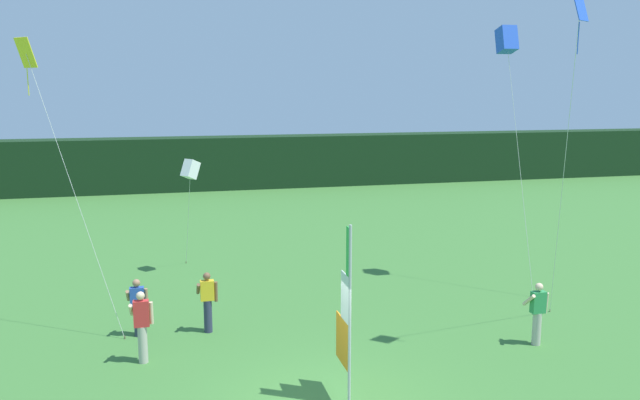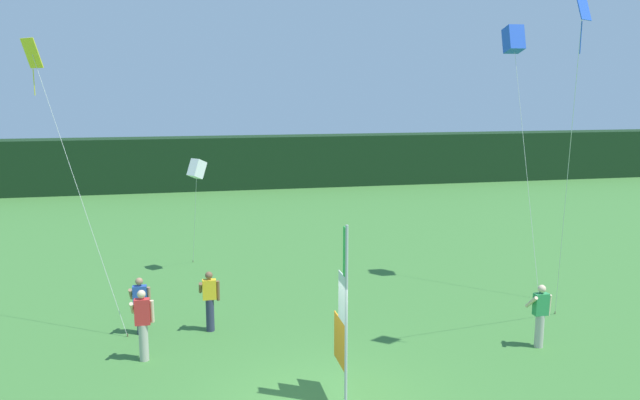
# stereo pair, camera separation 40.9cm
# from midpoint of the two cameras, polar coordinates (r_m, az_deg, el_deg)

# --- Properties ---
(distant_treeline) EXTENTS (80.00, 2.40, 3.37)m
(distant_treeline) POSITION_cam_midpoint_polar(r_m,az_deg,el_deg) (42.09, -8.29, 3.33)
(distant_treeline) COLOR black
(distant_treeline) RESTS_ON ground
(banner_flag) EXTENTS (0.06, 1.03, 3.81)m
(banner_flag) POSITION_cam_midpoint_polar(r_m,az_deg,el_deg) (13.32, 2.93, -10.36)
(banner_flag) COLOR #B7B7BC
(banner_flag) RESTS_ON ground
(person_near_banner) EXTENTS (0.55, 0.48, 1.55)m
(person_near_banner) POSITION_cam_midpoint_polar(r_m,az_deg,el_deg) (17.64, -15.14, -8.99)
(person_near_banner) COLOR #2D334C
(person_near_banner) RESTS_ON ground
(person_mid_field) EXTENTS (0.55, 0.48, 1.76)m
(person_mid_field) POSITION_cam_midpoint_polar(r_m,az_deg,el_deg) (15.94, -14.86, -10.59)
(person_mid_field) COLOR #B7B2A3
(person_mid_field) RESTS_ON ground
(person_far_left) EXTENTS (0.55, 0.48, 1.63)m
(person_far_left) POSITION_cam_midpoint_polar(r_m,az_deg,el_deg) (17.19, 19.76, -9.59)
(person_far_left) COLOR #B7B2A3
(person_far_left) RESTS_ON ground
(person_far_right) EXTENTS (0.55, 0.48, 1.65)m
(person_far_right) POSITION_cam_midpoint_polar(r_m,az_deg,el_deg) (17.46, -9.18, -8.78)
(person_far_right) COLOR #2D334C
(person_far_right) RESTS_ON ground
(kite_blue_box_0) EXTENTS (0.60, 2.19, 8.42)m
(kite_blue_box_0) POSITION_cam_midpoint_polar(r_m,az_deg,el_deg) (21.63, 17.47, 13.49)
(kite_blue_box_0) COLOR brown
(kite_blue_box_0) RESTS_ON ground
(kite_white_box_1) EXTENTS (0.73, 1.74, 4.07)m
(kite_white_box_1) POSITION_cam_midpoint_polar(r_m,az_deg,el_deg) (22.48, -10.45, 2.73)
(kite_white_box_1) COLOR brown
(kite_white_box_1) RESTS_ON ground
(kite_blue_diamond_2) EXTENTS (2.00, 3.13, 8.57)m
(kite_blue_diamond_2) POSITION_cam_midpoint_polar(r_m,az_deg,el_deg) (15.93, 22.93, 13.00)
(kite_blue_diamond_2) COLOR brown
(kite_blue_diamond_2) RESTS_ON ground
(kite_yellow_diamond_3) EXTENTS (2.51, 2.11, 7.75)m
(kite_yellow_diamond_3) POSITION_cam_midpoint_polar(r_m,az_deg,el_deg) (18.58, -23.37, 10.55)
(kite_yellow_diamond_3) COLOR brown
(kite_yellow_diamond_3) RESTS_ON ground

